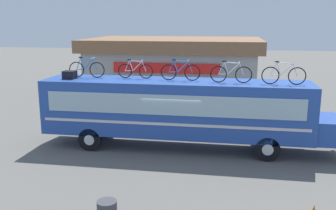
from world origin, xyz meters
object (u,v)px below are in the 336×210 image
rooftop_bicycle_3 (180,72)px  rooftop_bicycle_2 (135,70)px  rooftop_bicycle_4 (231,74)px  bus (180,108)px  rooftop_bicycle_5 (284,75)px  luggage_bag_1 (70,75)px  rooftop_bicycle_1 (87,69)px

rooftop_bicycle_3 → rooftop_bicycle_2: bearing=172.2°
rooftop_bicycle_2 → rooftop_bicycle_4: bearing=-7.7°
bus → rooftop_bicycle_5: bearing=-3.4°
bus → rooftop_bicycle_2: size_ratio=7.99×
rooftop_bicycle_2 → rooftop_bicycle_3: rooftop_bicycle_3 is taller
luggage_bag_1 → rooftop_bicycle_3: bearing=3.8°
rooftop_bicycle_3 → rooftop_bicycle_4: rooftop_bicycle_4 is taller
rooftop_bicycle_2 → rooftop_bicycle_3: 2.14m
luggage_bag_1 → rooftop_bicycle_2: bearing=12.1°
luggage_bag_1 → rooftop_bicycle_4: size_ratio=0.31×
rooftop_bicycle_5 → rooftop_bicycle_3: bearing=175.2°
rooftop_bicycle_2 → rooftop_bicycle_4: (4.32, -0.58, 0.03)m
bus → rooftop_bicycle_5: size_ratio=7.30×
rooftop_bicycle_2 → rooftop_bicycle_3: size_ratio=0.93×
rooftop_bicycle_2 → rooftop_bicycle_5: bearing=-5.8°
rooftop_bicycle_1 → rooftop_bicycle_4: 6.61m
bus → luggage_bag_1: 5.25m
luggage_bag_1 → rooftop_bicycle_1: (0.64, 0.47, 0.22)m
rooftop_bicycle_3 → rooftop_bicycle_4: 2.22m
rooftop_bicycle_2 → bus: bearing=-10.6°
luggage_bag_1 → rooftop_bicycle_5: 9.38m
bus → luggage_bag_1: luggage_bag_1 is taller
rooftop_bicycle_5 → bus: bearing=176.6°
luggage_bag_1 → rooftop_bicycle_4: rooftop_bicycle_4 is taller
luggage_bag_1 → rooftop_bicycle_2: (2.92, 0.62, 0.18)m
rooftop_bicycle_2 → rooftop_bicycle_5: rooftop_bicycle_5 is taller
rooftop_bicycle_4 → bus: bearing=175.2°
bus → luggage_bag_1: size_ratio=24.20×
rooftop_bicycle_1 → rooftop_bicycle_5: (8.74, -0.51, 0.00)m
rooftop_bicycle_2 → rooftop_bicycle_5: size_ratio=0.91×
rooftop_bicycle_5 → rooftop_bicycle_1: bearing=176.7°
luggage_bag_1 → rooftop_bicycle_2: rooftop_bicycle_2 is taller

